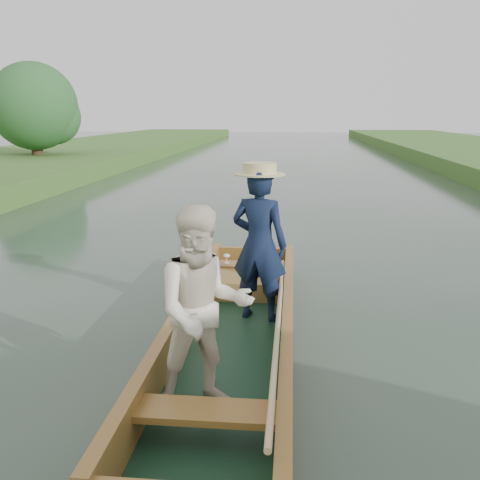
{
  "coord_description": "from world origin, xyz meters",
  "views": [
    {
      "loc": [
        0.52,
        -4.74,
        2.23
      ],
      "look_at": [
        0.0,
        0.6,
        0.95
      ],
      "focal_mm": 40.0,
      "sensor_mm": 36.0,
      "label": 1
    }
  ],
  "objects": [
    {
      "name": "ground",
      "position": [
        0.0,
        0.0,
        0.0
      ],
      "size": [
        120.0,
        120.0,
        0.0
      ],
      "primitive_type": "plane",
      "color": "#283D30",
      "rests_on": "ground"
    },
    {
      "name": "punt",
      "position": [
        0.01,
        -0.11,
        0.53
      ],
      "size": [
        1.12,
        5.0,
        1.72
      ],
      "color": "#13321F",
      "rests_on": "ground"
    }
  ]
}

